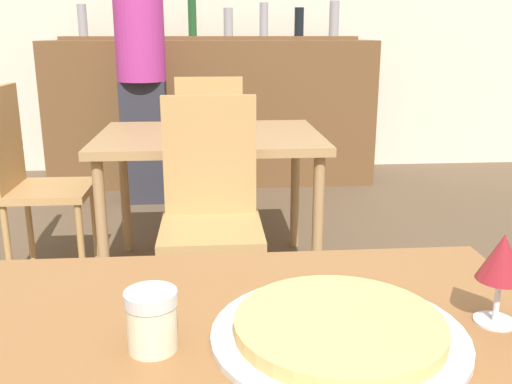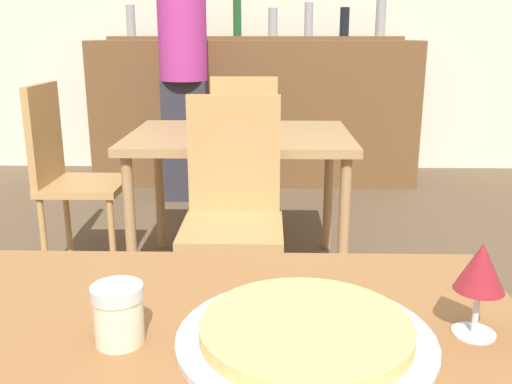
{
  "view_description": "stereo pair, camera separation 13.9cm",
  "coord_description": "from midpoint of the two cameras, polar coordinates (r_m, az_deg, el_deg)",
  "views": [
    {
      "loc": [
        -0.02,
        -0.79,
        1.21
      ],
      "look_at": [
        0.09,
        0.55,
        0.83
      ],
      "focal_mm": 40.0,
      "sensor_mm": 36.0,
      "label": 1
    },
    {
      "loc": [
        0.12,
        -0.79,
        1.21
      ],
      "look_at": [
        0.09,
        0.55,
        0.83
      ],
      "focal_mm": 40.0,
      "sensor_mm": 36.0,
      "label": 2
    }
  ],
  "objects": [
    {
      "name": "bar_counter",
      "position": [
        4.74,
        0.71,
        7.97
      ],
      "size": [
        2.6,
        0.56,
        1.15
      ],
      "color": "brown",
      "rests_on": "ground_plane"
    },
    {
      "name": "pizza_tray",
      "position": [
        0.94,
        9.35,
        -13.85
      ],
      "size": [
        0.41,
        0.41,
        0.04
      ],
      "color": "silver",
      "rests_on": "dining_table_near"
    },
    {
      "name": "cheese_shaker",
      "position": [
        0.92,
        -9.36,
        -12.04
      ],
      "size": [
        0.08,
        0.08,
        0.1
      ],
      "color": "beige",
      "rests_on": "dining_table_near"
    },
    {
      "name": "bar_back_shelf",
      "position": [
        4.83,
        0.79,
        15.85
      ],
      "size": [
        2.39,
        0.24,
        0.35
      ],
      "color": "brown",
      "rests_on": "bar_counter"
    },
    {
      "name": "dining_table_far",
      "position": [
        2.83,
        -0.2,
        4.33
      ],
      "size": [
        1.08,
        0.82,
        0.73
      ],
      "color": "#A87F51",
      "rests_on": "ground_plane"
    },
    {
      "name": "chair_far_side_back",
      "position": [
        3.41,
        0.07,
        4.6
      ],
      "size": [
        0.4,
        0.4,
        0.97
      ],
      "rotation": [
        0.0,
        0.0,
        3.14
      ],
      "color": "tan",
      "rests_on": "ground_plane"
    },
    {
      "name": "chair_far_side_left",
      "position": [
        3.01,
        -17.18,
        2.36
      ],
      "size": [
        0.4,
        0.4,
        0.97
      ],
      "rotation": [
        0.0,
        0.0,
        1.57
      ],
      "color": "tan",
      "rests_on": "ground_plane"
    },
    {
      "name": "person_standing",
      "position": [
        4.15,
        -6.31,
        12.79
      ],
      "size": [
        0.34,
        0.34,
        1.84
      ],
      "color": "#2D2D38",
      "rests_on": "ground_plane"
    },
    {
      "name": "chair_far_side_front",
      "position": [
        2.3,
        -0.59,
        -0.94
      ],
      "size": [
        0.4,
        0.4,
        0.97
      ],
      "color": "tan",
      "rests_on": "ground_plane"
    },
    {
      "name": "wall_back",
      "position": [
        5.2,
        0.82,
        17.78
      ],
      "size": [
        8.0,
        0.05,
        2.8
      ],
      "color": "silver",
      "rests_on": "ground_plane"
    },
    {
      "name": "wine_glass",
      "position": [
        1.0,
        25.35,
        -7.13
      ],
      "size": [
        0.08,
        0.08,
        0.16
      ],
      "color": "silver",
      "rests_on": "dining_table_near"
    }
  ]
}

